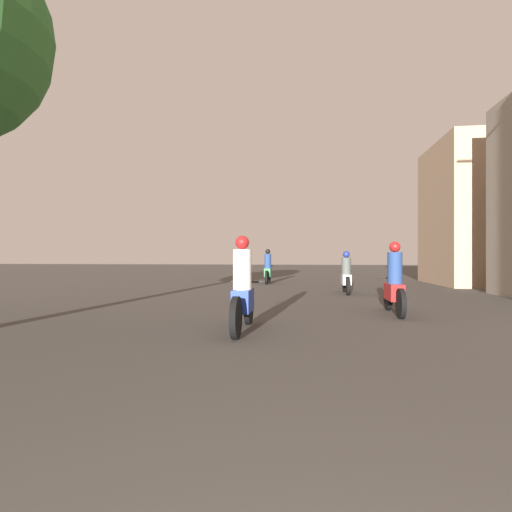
{
  "coord_description": "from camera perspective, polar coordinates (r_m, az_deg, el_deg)",
  "views": [
    {
      "loc": [
        -0.27,
        -0.15,
        1.32
      ],
      "look_at": [
        -2.55,
        17.71,
        1.31
      ],
      "focal_mm": 28.0,
      "sensor_mm": 36.0,
      "label": 1
    }
  ],
  "objects": [
    {
      "name": "building_right_far",
      "position": [
        21.46,
        31.25,
        5.21
      ],
      "size": [
        5.62,
        5.3,
        6.53
      ],
      "color": "tan",
      "rests_on": "ground_plane"
    },
    {
      "name": "motorcycle_blue",
      "position": [
        7.0,
        -1.91,
        -5.3
      ],
      "size": [
        0.6,
        2.07,
        1.67
      ],
      "rotation": [
        0.0,
        0.0,
        0.12
      ],
      "color": "black",
      "rests_on": "ground_plane"
    },
    {
      "name": "motorcycle_red",
      "position": [
        9.52,
        19.15,
        -4.0
      ],
      "size": [
        0.6,
        1.97,
        1.64
      ],
      "rotation": [
        0.0,
        0.0,
        -0.08
      ],
      "color": "black",
      "rests_on": "ground_plane"
    },
    {
      "name": "motorcycle_green",
      "position": [
        19.12,
        1.71,
        -1.97
      ],
      "size": [
        0.6,
        1.98,
        1.65
      ],
      "rotation": [
        0.0,
        0.0,
        0.01
      ],
      "color": "black",
      "rests_on": "ground_plane"
    },
    {
      "name": "motorcycle_silver",
      "position": [
        14.32,
        12.75,
        -2.86
      ],
      "size": [
        0.6,
        1.89,
        1.49
      ],
      "rotation": [
        0.0,
        0.0,
        -0.16
      ],
      "color": "black",
      "rests_on": "ground_plane"
    }
  ]
}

